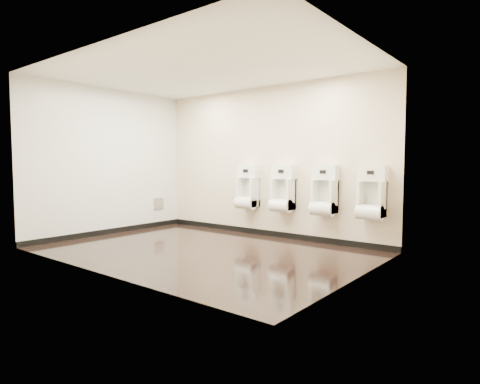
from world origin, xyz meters
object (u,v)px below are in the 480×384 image
object	(u,v)px
access_panel	(159,203)
urinal_2	(324,194)
urinal_3	(371,197)
urinal_0	(247,190)
urinal_1	(283,192)

from	to	relation	value
access_panel	urinal_2	distance (m)	3.79
access_panel	urinal_3	world-z (taller)	urinal_3
urinal_0	urinal_1	xyz separation A→B (m)	(0.80, 0.00, 0.00)
urinal_1	urinal_2	distance (m)	0.82
urinal_0	urinal_2	xyz separation A→B (m)	(1.62, 0.00, 0.00)
access_panel	urinal_2	world-z (taller)	urinal_2
urinal_0	urinal_3	world-z (taller)	same
urinal_1	urinal_2	world-z (taller)	same
urinal_1	urinal_3	bearing A→B (deg)	0.00
urinal_0	urinal_1	size ratio (longest dim) A/B	1.00
urinal_0	urinal_3	size ratio (longest dim) A/B	1.00
access_panel	urinal_2	bearing A→B (deg)	6.13
urinal_2	access_panel	bearing A→B (deg)	-173.87
access_panel	urinal_0	distance (m)	2.20
urinal_1	urinal_2	xyz separation A→B (m)	(0.82, 0.00, 0.00)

